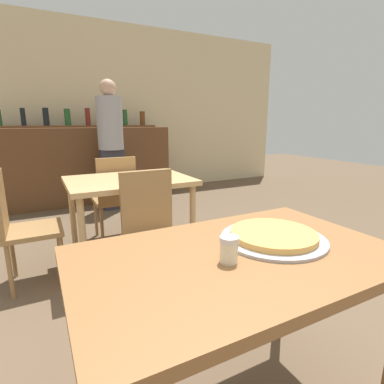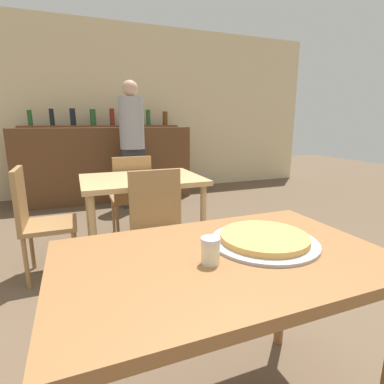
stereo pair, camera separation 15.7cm
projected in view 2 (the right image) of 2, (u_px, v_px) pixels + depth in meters
name	position (u px, v px, depth m)	size (l,w,h in m)	color
wall_back	(100.00, 111.00, 4.98)	(8.00, 0.05, 2.80)	beige
dining_table_near	(223.00, 276.00, 1.08)	(1.17, 0.73, 0.76)	brown
dining_table_far	(142.00, 188.00, 2.58)	(1.00, 0.75, 0.76)	tan
bar_counter	(107.00, 164.00, 4.72)	(2.60, 0.56, 1.14)	brown
bar_back_shelf	(105.00, 123.00, 4.71)	(2.39, 0.24, 0.29)	brown
chair_far_side_front	(159.00, 225.00, 2.13)	(0.40, 0.40, 0.89)	olive
chair_far_side_back	(132.00, 192.00, 3.11)	(0.40, 0.40, 0.89)	olive
chair_far_side_left	(37.00, 216.00, 2.32)	(0.40, 0.40, 0.89)	olive
pizza_tray	(264.00, 239.00, 1.16)	(0.41, 0.41, 0.04)	#A3A3A8
cheese_shaker	(210.00, 250.00, 0.99)	(0.06, 0.06, 0.09)	beige
person_standing	(132.00, 140.00, 4.21)	(0.34, 0.34, 1.77)	#2D2D38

